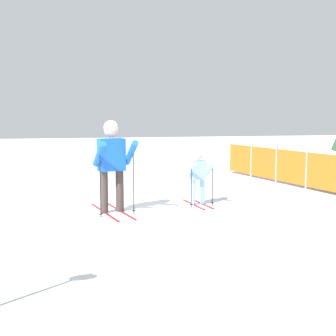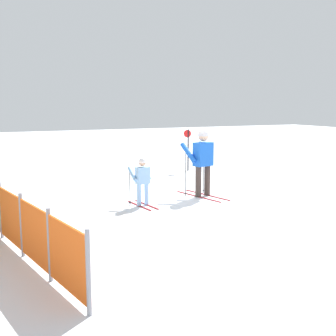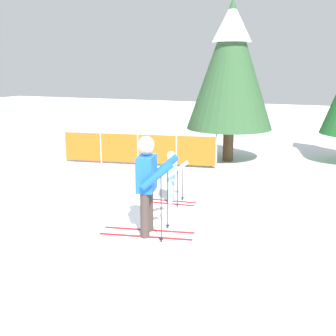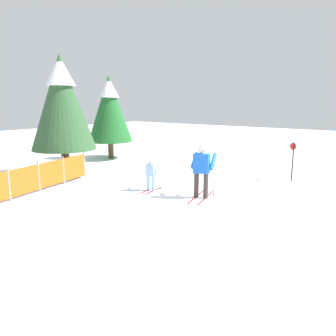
{
  "view_description": "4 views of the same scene",
  "coord_description": "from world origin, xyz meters",
  "px_view_note": "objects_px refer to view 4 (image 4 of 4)",
  "views": [
    {
      "loc": [
        8.23,
        -0.69,
        1.89
      ],
      "look_at": [
        -0.07,
        1.22,
        0.85
      ],
      "focal_mm": 45.0,
      "sensor_mm": 36.0,
      "label": 1
    },
    {
      "loc": [
        -9.75,
        5.7,
        2.48
      ],
      "look_at": [
        -0.53,
        1.34,
        0.93
      ],
      "focal_mm": 45.0,
      "sensor_mm": 36.0,
      "label": 2
    },
    {
      "loc": [
        3.15,
        -6.46,
        2.98
      ],
      "look_at": [
        -0.07,
        1.12,
        1.01
      ],
      "focal_mm": 45.0,
      "sensor_mm": 36.0,
      "label": 3
    },
    {
      "loc": [
        -9.02,
        -5.21,
        3.11
      ],
      "look_at": [
        -0.54,
        1.04,
        0.96
      ],
      "focal_mm": 35.0,
      "sensor_mm": 36.0,
      "label": 4
    }
  ],
  "objects_px": {
    "conifer_far": "(62,101)",
    "trail_marker": "(293,157)",
    "safety_fence": "(39,177)",
    "skier_adult": "(202,165)",
    "conifer_near": "(109,108)",
    "skier_child": "(151,171)"
  },
  "relations": [
    {
      "from": "conifer_far",
      "to": "trail_marker",
      "type": "distance_m",
      "value": 9.75
    },
    {
      "from": "skier_adult",
      "to": "safety_fence",
      "type": "xyz_separation_m",
      "value": [
        -2.73,
        4.95,
        -0.56
      ]
    },
    {
      "from": "safety_fence",
      "to": "conifer_near",
      "type": "relative_size",
      "value": 1.08
    },
    {
      "from": "conifer_far",
      "to": "skier_adult",
      "type": "bearing_deg",
      "value": -87.28
    },
    {
      "from": "trail_marker",
      "to": "conifer_near",
      "type": "bearing_deg",
      "value": 92.96
    },
    {
      "from": "safety_fence",
      "to": "conifer_near",
      "type": "bearing_deg",
      "value": 25.25
    },
    {
      "from": "conifer_far",
      "to": "safety_fence",
      "type": "bearing_deg",
      "value": -144.12
    },
    {
      "from": "skier_adult",
      "to": "safety_fence",
      "type": "height_order",
      "value": "skier_adult"
    },
    {
      "from": "skier_adult",
      "to": "trail_marker",
      "type": "distance_m",
      "value": 4.43
    },
    {
      "from": "skier_adult",
      "to": "conifer_near",
      "type": "distance_m",
      "value": 8.86
    },
    {
      "from": "skier_adult",
      "to": "safety_fence",
      "type": "relative_size",
      "value": 0.38
    },
    {
      "from": "skier_adult",
      "to": "trail_marker",
      "type": "height_order",
      "value": "skier_adult"
    },
    {
      "from": "conifer_near",
      "to": "safety_fence",
      "type": "bearing_deg",
      "value": -154.75
    },
    {
      "from": "skier_child",
      "to": "conifer_near",
      "type": "xyz_separation_m",
      "value": [
        3.89,
        6.06,
        2.07
      ]
    },
    {
      "from": "conifer_far",
      "to": "trail_marker",
      "type": "relative_size",
      "value": 3.27
    },
    {
      "from": "conifer_far",
      "to": "conifer_near",
      "type": "xyz_separation_m",
      "value": [
        3.89,
        1.23,
        -0.37
      ]
    },
    {
      "from": "conifer_near",
      "to": "trail_marker",
      "type": "relative_size",
      "value": 2.89
    },
    {
      "from": "safety_fence",
      "to": "conifer_far",
      "type": "relative_size",
      "value": 0.95
    },
    {
      "from": "safety_fence",
      "to": "conifer_near",
      "type": "height_order",
      "value": "conifer_near"
    },
    {
      "from": "trail_marker",
      "to": "conifer_far",
      "type": "bearing_deg",
      "value": 117.54
    },
    {
      "from": "conifer_far",
      "to": "trail_marker",
      "type": "xyz_separation_m",
      "value": [
        4.39,
        -8.42,
        -2.18
      ]
    },
    {
      "from": "safety_fence",
      "to": "trail_marker",
      "type": "height_order",
      "value": "trail_marker"
    }
  ]
}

